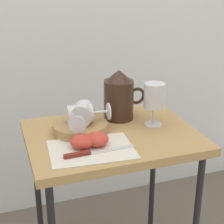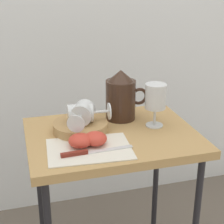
{
  "view_description": "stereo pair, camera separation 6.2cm",
  "coord_description": "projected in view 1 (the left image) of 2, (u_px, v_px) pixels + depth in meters",
  "views": [
    {
      "loc": [
        -0.37,
        -1.1,
        1.25
      ],
      "look_at": [
        0.0,
        0.0,
        0.79
      ],
      "focal_mm": 57.95,
      "sensor_mm": 36.0,
      "label": 1
    },
    {
      "loc": [
        -0.31,
        -1.12,
        1.25
      ],
      "look_at": [
        0.0,
        0.0,
        0.79
      ],
      "focal_mm": 57.95,
      "sensor_mm": 36.0,
      "label": 2
    }
  ],
  "objects": [
    {
      "name": "pitcher",
      "position": [
        119.0,
        99.0,
        1.38
      ],
      "size": [
        0.17,
        0.11,
        0.19
      ],
      "color": "#382319",
      "rests_on": "table"
    },
    {
      "name": "wine_glass_tipped_near",
      "position": [
        82.0,
        114.0,
        1.25
      ],
      "size": [
        0.12,
        0.16,
        0.07
      ],
      "color": "silver",
      "rests_on": "basket_tray"
    },
    {
      "name": "table",
      "position": [
        112.0,
        151.0,
        1.3
      ],
      "size": [
        0.6,
        0.45,
        0.71
      ],
      "color": "tan",
      "rests_on": "ground_plane"
    },
    {
      "name": "wine_glass_upright",
      "position": [
        154.0,
        98.0,
        1.3
      ],
      "size": [
        0.08,
        0.08,
        0.16
      ],
      "color": "silver",
      "rests_on": "table"
    },
    {
      "name": "linen_napkin",
      "position": [
        91.0,
        150.0,
        1.16
      ],
      "size": [
        0.28,
        0.21,
        0.0
      ],
      "primitive_type": "cube",
      "rotation": [
        0.0,
        0.0,
        -0.07
      ],
      "color": "silver",
      "rests_on": "table"
    },
    {
      "name": "apple_half_left",
      "position": [
        82.0,
        141.0,
        1.16
      ],
      "size": [
        0.08,
        0.08,
        0.04
      ],
      "primitive_type": "ellipsoid",
      "color": "#CC3D2D",
      "rests_on": "linen_napkin"
    },
    {
      "name": "knife",
      "position": [
        89.0,
        153.0,
        1.12
      ],
      "size": [
        0.23,
        0.03,
        0.01
      ],
      "color": "silver",
      "rests_on": "linen_napkin"
    },
    {
      "name": "apple_half_right",
      "position": [
        97.0,
        139.0,
        1.17
      ],
      "size": [
        0.08,
        0.08,
        0.04
      ],
      "primitive_type": "ellipsoid",
      "color": "#CC3D2D",
      "rests_on": "linen_napkin"
    },
    {
      "name": "curtain_drape",
      "position": [
        68.0,
        23.0,
        1.76
      ],
      "size": [
        2.4,
        0.03,
        2.02
      ],
      "primitive_type": "cube",
      "color": "white",
      "rests_on": "ground_plane"
    },
    {
      "name": "wine_glass_tipped_far",
      "position": [
        81.0,
        114.0,
        1.26
      ],
      "size": [
        0.15,
        0.07,
        0.07
      ],
      "color": "silver",
      "rests_on": "basket_tray"
    },
    {
      "name": "basket_tray",
      "position": [
        80.0,
        127.0,
        1.28
      ],
      "size": [
        0.19,
        0.19,
        0.03
      ],
      "primitive_type": "cylinder",
      "color": "#AD8451",
      "rests_on": "table"
    }
  ]
}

